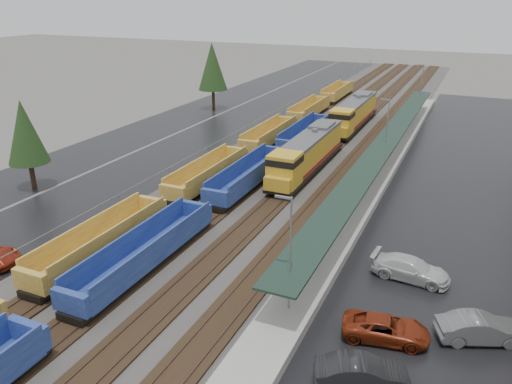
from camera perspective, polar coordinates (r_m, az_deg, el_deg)
ballast_strip at (r=69.13m, az=8.08°, el=6.12°), size 20.00×160.00×0.08m
trackbed at (r=69.10m, az=8.08°, el=6.21°), size 14.60×160.00×0.22m
west_parking_lot at (r=74.49m, az=-3.13°, el=7.42°), size 10.00×160.00×0.02m
west_road at (r=79.44m, az=-9.63°, el=8.06°), size 9.00×160.00×0.02m
east_commuter_lot at (r=57.19m, az=23.62°, el=1.05°), size 16.00×100.00×0.02m
station_platform at (r=57.61m, az=14.34°, el=3.15°), size 3.00×80.00×8.00m
chainlink_fence at (r=70.43m, az=0.29°, el=7.95°), size 0.08×160.04×2.02m
tree_west_near at (r=54.17m, az=-24.91°, el=6.24°), size 3.96×3.96×9.00m
tree_west_far at (r=85.51m, az=-5.01°, el=14.11°), size 4.84×4.84×11.00m
locomotive_lead at (r=54.48m, az=5.81°, el=4.39°), size 2.87×18.88×4.27m
locomotive_trail at (r=74.07m, az=11.09°, el=8.78°), size 2.87×18.88×4.27m
well_string_yellow at (r=51.36m, az=-5.47°, el=1.99°), size 2.67×111.99×2.37m
well_string_blue at (r=36.83m, az=-12.53°, el=-6.84°), size 2.66×86.22×2.36m
parked_car_east_a at (r=27.13m, az=12.01°, el=-19.60°), size 3.31×5.05×1.57m
parked_car_east_b at (r=30.44m, az=14.60°, el=-14.88°), size 3.09×5.27×1.38m
parked_car_east_c at (r=36.46m, az=17.24°, el=-8.39°), size 2.59×5.50×1.55m
parked_car_east_e at (r=31.98m, az=24.28°, el=-14.07°), size 3.44×5.14×1.60m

